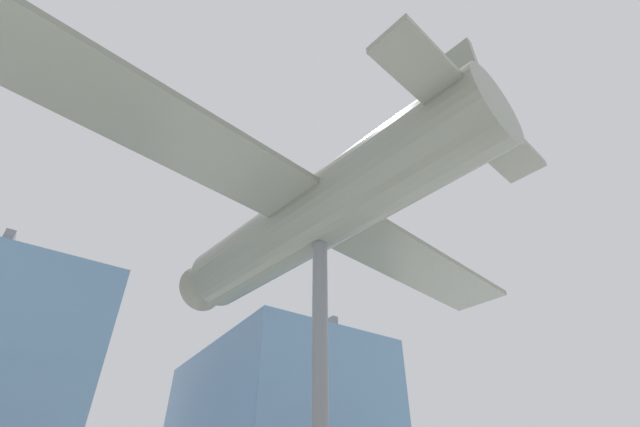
{
  "coord_description": "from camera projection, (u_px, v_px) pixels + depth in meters",
  "views": [
    {
      "loc": [
        -5.75,
        -8.52,
        1.47
      ],
      "look_at": [
        0.0,
        0.0,
        8.87
      ],
      "focal_mm": 24.0,
      "sensor_mm": 36.0,
      "label": 1
    }
  ],
  "objects": [
    {
      "name": "support_pylon_central",
      "position": [
        320.0,
        390.0,
        9.77
      ],
      "size": [
        0.4,
        0.4,
        7.81
      ],
      "color": "slate",
      "rests_on": "ground_plane"
    },
    {
      "name": "suspended_airplane",
      "position": [
        314.0,
        217.0,
        12.84
      ],
      "size": [
        18.46,
        13.09,
        3.59
      ],
      "rotation": [
        0.0,
        0.0,
        0.15
      ],
      "color": "slate",
      "rests_on": "support_pylon_central"
    }
  ]
}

